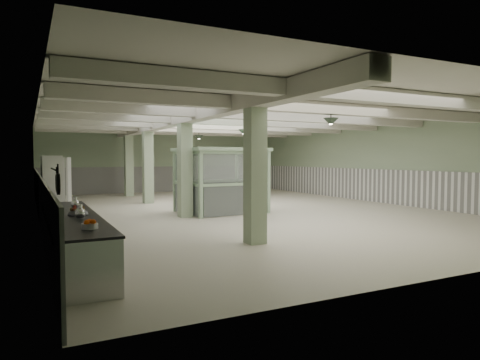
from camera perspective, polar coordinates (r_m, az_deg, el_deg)
name	(u,v)px	position (r m, az deg, el deg)	size (l,w,h in m)	color
floor	(238,210)	(16.64, -0.27, -4.00)	(20.00, 20.00, 0.00)	silver
ceiling	(238,117)	(16.59, -0.27, 8.44)	(14.00, 20.00, 0.02)	silver
wall_back	(164,161)	(25.87, -10.09, 2.45)	(14.00, 0.02, 3.60)	#94A685
wall_left	(38,165)	(14.83, -25.35, 1.83)	(0.02, 20.00, 3.60)	#94A685
wall_right	(375,163)	(20.59, 17.51, 2.23)	(0.02, 20.00, 3.60)	#94A685
wainscot_left	(40,198)	(14.88, -25.16, -2.21)	(0.05, 19.90, 1.50)	white
wainscot_right	(374,185)	(20.61, 17.41, -0.69)	(0.05, 19.90, 1.50)	white
wainscot_back	(164,179)	(25.88, -10.06, 0.12)	(13.90, 0.05, 1.50)	white
girder	(175,120)	(15.64, -8.60, 7.93)	(0.45, 19.90, 0.40)	beige
beam_a	(383,96)	(10.42, 18.56, 10.52)	(13.90, 0.35, 0.32)	beige
beam_b	(317,108)	(12.31, 10.19, 9.44)	(13.90, 0.35, 0.32)	beige
beam_c	(271,116)	(14.38, 4.17, 8.54)	(13.90, 0.35, 0.32)	beige
beam_d	(238,121)	(16.58, -0.27, 7.82)	(13.90, 0.35, 0.32)	beige
beam_e	(213,126)	(18.85, -3.65, 7.23)	(13.90, 0.35, 0.32)	beige
beam_f	(193,129)	(21.17, -6.29, 6.75)	(13.90, 0.35, 0.32)	beige
beam_g	(177,132)	(23.52, -8.40, 6.36)	(13.90, 0.35, 0.32)	beige
column_a	(255,167)	(10.04, 2.03, 1.70)	(0.42, 0.42, 3.60)	#A9BF9A
column_b	(185,164)	(14.63, -7.35, 2.08)	(0.42, 0.42, 3.60)	#A9BF9A
column_c	(148,163)	(19.43, -12.19, 2.26)	(0.42, 0.42, 3.60)	#A9BF9A
column_d	(129,162)	(23.32, -14.61, 2.34)	(0.42, 0.42, 3.60)	#A9BF9A
hook_rail	(53,169)	(7.24, -23.63, 1.34)	(0.02, 0.02, 1.20)	black
pendant_front	(331,122)	(12.58, 12.02, 7.59)	(0.44, 0.44, 0.22)	#2A382C
pendant_mid	(244,132)	(17.22, 0.49, 6.40)	(0.44, 0.44, 0.22)	#2A382C
pendant_back	(199,137)	(21.79, -5.50, 5.67)	(0.44, 0.44, 0.22)	#2A382C
prep_counter	(72,238)	(9.06, -21.48, -7.18)	(0.96, 5.50, 0.91)	silver
pitcher_near	(80,212)	(8.39, -20.56, -4.00)	(0.18, 0.21, 0.27)	silver
pitcher_far	(75,203)	(10.15, -21.13, -2.85)	(0.18, 0.20, 0.26)	silver
veg_colander	(78,211)	(8.88, -20.80, -3.92)	(0.39, 0.39, 0.18)	#38383C
orange_bowl	(90,227)	(7.14, -19.40, -5.90)	(0.25, 0.25, 0.09)	#B2B2B7
skillet_near	(58,184)	(7.00, -23.08, -0.50)	(0.33, 0.33, 0.04)	black
skillet_far	(57,183)	(7.28, -23.21, -0.38)	(0.27, 0.27, 0.04)	black
walkin_cooler	(52,192)	(14.32, -23.73, -1.42)	(0.80, 2.16, 1.98)	silver
guard_booth	(221,168)	(15.83, -2.58, 1.60)	(3.14, 2.72, 2.39)	#9FBF98
filing_cabinet	(259,195)	(16.44, 2.57, -2.06)	(0.37, 0.53, 1.16)	#5E6050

